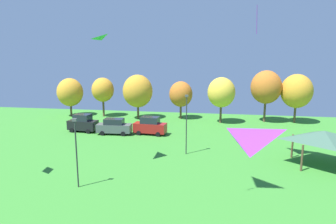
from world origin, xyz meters
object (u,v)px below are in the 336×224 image
kite_flying_5 (108,41)px  park_pavilion (324,136)px  parked_car_third_from_left (150,126)px  treeline_tree_4 (221,92)px  treeline_tree_2 (138,91)px  treeline_tree_5 (266,87)px  light_post_0 (76,149)px  treeline_tree_3 (181,94)px  kite_flying_8 (285,154)px  treeline_tree_1 (103,90)px  parked_car_leftmost (83,123)px  parked_car_second_from_left (114,126)px  light_post_1 (186,121)px  treeline_tree_0 (70,92)px  treeline_tree_6 (297,91)px

kite_flying_5 → park_pavilion: kite_flying_5 is taller
parked_car_third_from_left → treeline_tree_4: size_ratio=0.62×
treeline_tree_2 → treeline_tree_5: 21.56m
light_post_0 → treeline_tree_3: bearing=80.0°
kite_flying_5 → treeline_tree_2: 24.65m
treeline_tree_3 → kite_flying_8: bearing=-78.8°
parked_car_third_from_left → treeline_tree_1: bearing=140.6°
parked_car_leftmost → parked_car_second_from_left: (5.01, -0.71, -0.14)m
light_post_0 → treeline_tree_4: (12.02, 26.83, 1.68)m
kite_flying_5 → light_post_1: bearing=38.9°
parked_car_second_from_left → treeline_tree_0: treeline_tree_0 is taller
treeline_tree_1 → treeline_tree_5: (28.24, 0.00, 0.97)m
treeline_tree_1 → kite_flying_5: bearing=-66.8°
kite_flying_5 → treeline_tree_2: size_ratio=0.24×
treeline_tree_2 → kite_flying_5: bearing=-81.1°
treeline_tree_1 → treeline_tree_3: treeline_tree_1 is taller
light_post_0 → treeline_tree_6: (24.08, 28.91, 1.87)m
kite_flying_8 → light_post_0: 19.26m
treeline_tree_5 → treeline_tree_4: bearing=-164.6°
parked_car_second_from_left → light_post_1: bearing=-35.5°
parked_car_leftmost → park_pavilion: (29.79, -8.92, 1.82)m
parked_car_second_from_left → treeline_tree_1: bearing=114.4°
treeline_tree_1 → treeline_tree_2: treeline_tree_2 is taller
parked_car_leftmost → treeline_tree_4: size_ratio=0.58×
treeline_tree_4 → treeline_tree_5: size_ratio=0.88×
treeline_tree_1 → treeline_tree_4: 21.10m
kite_flying_8 → treeline_tree_4: size_ratio=0.32×
light_post_0 → kite_flying_5: bearing=73.7°
park_pavilion → treeline_tree_5: size_ratio=0.74×
park_pavilion → treeline_tree_6: 20.35m
treeline_tree_1 → treeline_tree_6: size_ratio=0.88×
treeline_tree_1 → treeline_tree_4: bearing=-5.4°
parked_car_third_from_left → light_post_1: (5.87, -7.59, 2.53)m
treeline_tree_0 → treeline_tree_3: bearing=2.7°
treeline_tree_5 → park_pavilion: bearing=-82.3°
kite_flying_8 → parked_car_third_from_left: kite_flying_8 is taller
park_pavilion → treeline_tree_4: size_ratio=0.84×
kite_flying_8 → treeline_tree_1: size_ratio=0.35×
treeline_tree_0 → kite_flying_5: bearing=-55.1°
parked_car_third_from_left → treeline_tree_0: size_ratio=0.67×
light_post_0 → treeline_tree_3: (5.14, 29.14, 0.95)m
kite_flying_5 → light_post_1: size_ratio=0.28×
parked_car_third_from_left → light_post_1: light_post_1 is taller
parked_car_second_from_left → treeline_tree_4: (14.82, 9.83, 3.92)m
light_post_0 → parked_car_second_from_left: bearing=99.3°
kite_flying_8 → treeline_tree_6: bearing=75.8°
kite_flying_5 → park_pavilion: 22.93m
treeline_tree_4 → treeline_tree_5: (7.24, 2.00, 0.77)m
treeline_tree_4 → light_post_1: bearing=-103.3°
park_pavilion → treeline_tree_0: treeline_tree_0 is taller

